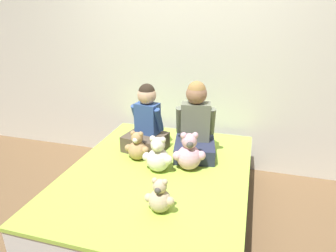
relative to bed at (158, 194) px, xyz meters
The scene contains 9 objects.
ground_plane 0.22m from the bed, ahead, with size 14.00×14.00×0.00m, color brown.
wall_behind_bed 1.49m from the bed, 90.00° to the left, with size 8.00×0.06×2.50m.
bed is the anchor object (origin of this frame).
child_on_left 0.64m from the bed, 121.53° to the left, with size 0.41×0.38×0.62m.
child_on_right 0.66m from the bed, 59.37° to the left, with size 0.41×0.45×0.67m.
teddy_bear_held_by_left_child 0.43m from the bed, 147.71° to the left, with size 0.22×0.17×0.26m.
teddy_bear_held_by_right_child 0.44m from the bed, 25.05° to the left, with size 0.26×0.20×0.32m.
teddy_bear_between_children 0.35m from the bed, 95.43° to the left, with size 0.25×0.19×0.30m.
teddy_bear_at_foot_of_bed 0.61m from the bed, 70.53° to the right, with size 0.20×0.15×0.24m.
Camera 1 is at (0.67, -2.03, 1.69)m, focal length 32.00 mm.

